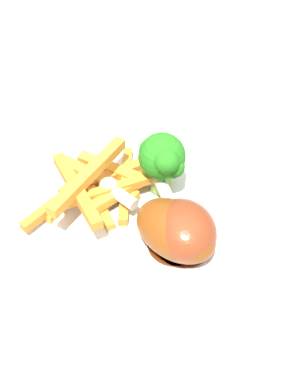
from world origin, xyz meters
name	(u,v)px	position (x,y,z in m)	size (l,w,h in m)	color
dining_table	(177,280)	(0.00, 0.00, 0.60)	(0.95, 0.73, 0.72)	#B7B7BC
dinner_plate	(144,210)	(-0.01, 0.04, 0.73)	(0.24, 0.24, 0.01)	silver
broccoli_floret_front	(163,159)	(0.01, 0.02, 0.78)	(0.05, 0.05, 0.07)	#79A348
carrot_fries_pile	(99,183)	(-0.01, 0.08, 0.75)	(0.13, 0.12, 0.04)	orange
chicken_drumstick_near	(167,227)	(-0.05, 0.01, 0.75)	(0.09, 0.12, 0.04)	#54230A
chicken_drumstick_far	(182,226)	(-0.05, 0.00, 0.76)	(0.12, 0.09, 0.04)	#571F0F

